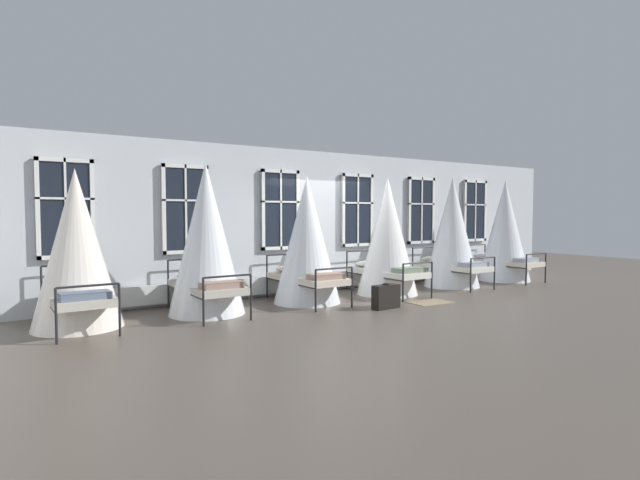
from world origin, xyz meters
TOP-DOWN VIEW (x-y plane):
  - ground at (0.00, 0.00)m, footprint 29.47×29.47m
  - back_wall_with_windows at (0.00, 1.07)m, footprint 15.74×0.10m
  - window_bank at (-0.00, 0.95)m, footprint 11.16×0.10m
  - cot_first at (-5.10, -0.06)m, footprint 1.33×1.91m
  - cot_second at (-3.06, -0.09)m, footprint 1.33×1.90m
  - cot_third at (-1.00, -0.08)m, footprint 1.33×1.90m
  - cot_fourth at (1.01, -0.13)m, footprint 1.33×1.90m
  - cot_fifth at (3.09, -0.07)m, footprint 1.33×1.89m
  - cot_sixth at (5.10, -0.04)m, footprint 1.33×1.90m
  - rug_fourth at (1.03, -1.41)m, footprint 0.83×0.60m
  - suitcase_dark at (-0.11, -1.42)m, footprint 0.57×0.25m

SIDE VIEW (x-z plane):
  - ground at x=0.00m, z-range 0.00..0.00m
  - rug_fourth at x=1.03m, z-range 0.00..0.01m
  - suitcase_dark at x=-0.11m, z-range -0.01..0.46m
  - window_bank at x=0.00m, z-range -0.35..2.27m
  - cot_first at x=-5.10m, z-range -0.04..2.40m
  - cot_third at x=-1.00m, z-range -0.04..2.45m
  - cot_fourth at x=1.01m, z-range -0.04..2.49m
  - cot_sixth at x=5.10m, z-range -0.04..2.59m
  - cot_fifth at x=3.09m, z-range -0.04..2.59m
  - cot_second at x=-3.06m, z-range -0.04..2.60m
  - back_wall_with_windows at x=0.00m, z-range 0.00..3.15m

